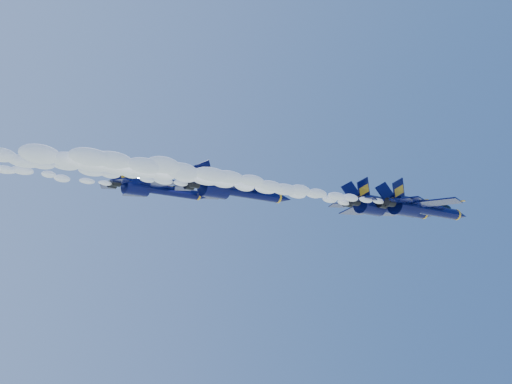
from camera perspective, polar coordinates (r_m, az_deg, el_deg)
jet_lead at (r=92.73m, az=14.50°, el=-1.40°), size 18.17×14.91×6.75m
smoke_trail_jet_lead at (r=72.68m, az=-0.20°, el=0.89°), size 42.89×2.03×1.82m
jet_second at (r=91.74m, az=11.63°, el=-1.33°), size 17.97×14.74×6.68m
smoke_trail_jet_second at (r=72.99m, az=-3.85°, el=1.00°), size 42.89×2.00×1.80m
jet_third at (r=91.26m, az=-1.84°, el=0.13°), size 18.10×14.85×6.73m
smoke_trail_jet_third at (r=78.78m, az=-19.57°, el=2.63°), size 42.89×2.02×1.82m
jet_fourth at (r=91.84m, az=-8.84°, el=0.28°), size 16.11×13.22×5.99m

